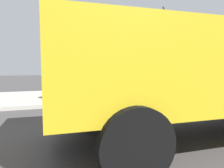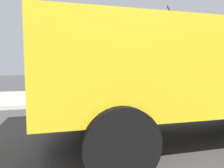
# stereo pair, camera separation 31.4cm
# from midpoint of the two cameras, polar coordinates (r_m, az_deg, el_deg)

# --- Properties ---
(ground_plane) EXTENTS (80.00, 80.00, 0.00)m
(ground_plane) POSITION_cam_midpoint_polar(r_m,az_deg,el_deg) (4.42, -14.04, -16.73)
(ground_plane) COLOR #423F3F
(sidewalk_curb) EXTENTS (36.00, 5.00, 0.15)m
(sidewalk_curb) POSITION_cam_midpoint_polar(r_m,az_deg,el_deg) (10.72, -16.67, -3.64)
(sidewalk_curb) COLOR #ADA89E
(sidewalk_curb) RESTS_ON ground
(fire_hydrant) EXTENTS (0.23, 0.52, 0.80)m
(fire_hydrant) POSITION_cam_midpoint_polar(r_m,az_deg,el_deg) (9.70, -14.17, -1.45)
(fire_hydrant) COLOR yellow
(fire_hydrant) RESTS_ON sidewalk_curb
(loose_tire) EXTENTS (1.25, 0.44, 1.23)m
(loose_tire) POSITION_cam_midpoint_polar(r_m,az_deg,el_deg) (9.57, -15.91, -0.44)
(loose_tire) COLOR black
(loose_tire) RESTS_ON sidewalk_curb
(dump_truck_yellow) EXTENTS (7.07, 2.98, 3.00)m
(dump_truck_yellow) POSITION_cam_midpoint_polar(r_m,az_deg,el_deg) (5.04, 26.01, 4.31)
(dump_truck_yellow) COLOR gold
(dump_truck_yellow) RESTS_ON ground
(bare_tree) EXTENTS (1.34, 1.33, 5.24)m
(bare_tree) POSITION_cam_midpoint_polar(r_m,az_deg,el_deg) (13.49, 13.71, 9.82)
(bare_tree) COLOR #4C3823
(bare_tree) RESTS_ON sidewalk_curb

